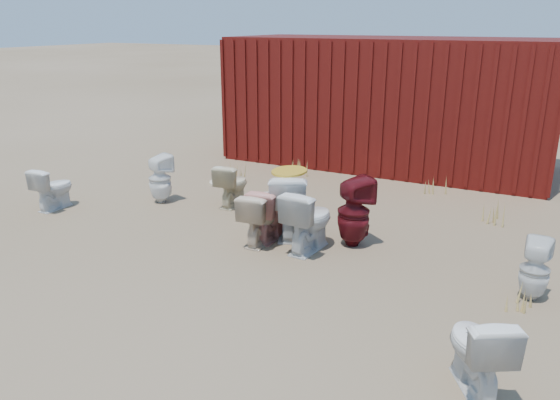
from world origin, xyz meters
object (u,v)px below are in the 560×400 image
at_px(toilet_front_c, 309,220).
at_px(toilet_back_beige_left, 259,218).
at_px(shipping_container, 388,102).
at_px(toilet_front_pink, 270,213).
at_px(loose_tank, 268,205).
at_px(toilet_front_e, 477,349).
at_px(toilet_front_a, 53,188).
at_px(toilet_front_maroon, 354,212).
at_px(toilet_back_a, 160,179).
at_px(toilet_back_yellowlid, 289,204).
at_px(toilet_back_e, 535,270).
at_px(toilet_back_beige_right, 232,185).

height_order(toilet_front_c, toilet_back_beige_left, toilet_front_c).
bearing_deg(toilet_back_beige_left, shipping_container, -97.33).
bearing_deg(toilet_front_c, toilet_front_pink, -4.63).
bearing_deg(loose_tank, shipping_container, 45.24).
bearing_deg(toilet_front_e, toilet_back_beige_left, -61.66).
height_order(toilet_front_c, loose_tank, toilet_front_c).
bearing_deg(shipping_container, toilet_front_a, -125.69).
bearing_deg(loose_tank, toilet_front_pink, -96.70).
relative_size(shipping_container, toilet_front_c, 7.71).
distance_m(toilet_front_maroon, toilet_back_beige_left, 1.18).
distance_m(toilet_back_a, loose_tank, 1.83).
height_order(toilet_front_a, loose_tank, toilet_front_a).
distance_m(toilet_front_pink, loose_tank, 0.83).
relative_size(toilet_front_maroon, toilet_back_yellowlid, 1.03).
xyz_separation_m(shipping_container, toilet_front_pink, (-0.15, -4.59, -0.85)).
xyz_separation_m(toilet_front_maroon, toilet_back_e, (2.10, -0.50, -0.12)).
relative_size(toilet_back_a, toilet_back_e, 1.16).
bearing_deg(toilet_front_pink, toilet_front_c, 167.52).
relative_size(shipping_container, loose_tank, 12.00).
relative_size(toilet_front_maroon, toilet_back_beige_left, 1.31).
relative_size(toilet_front_maroon, toilet_back_a, 1.17).
relative_size(toilet_front_pink, toilet_back_beige_left, 1.02).
distance_m(toilet_front_e, toilet_back_beige_left, 3.38).
distance_m(toilet_front_c, toilet_back_beige_right, 2.02).
xyz_separation_m(shipping_container, toilet_back_beige_left, (-0.20, -4.78, -0.86)).
distance_m(toilet_front_e, loose_tank, 4.20).
xyz_separation_m(toilet_back_e, loose_tank, (-3.53, 0.93, -0.15)).
bearing_deg(shipping_container, toilet_back_e, -58.26).
relative_size(toilet_front_pink, toilet_back_yellowlid, 0.81).
bearing_deg(toilet_front_c, shipping_container, -79.07).
xyz_separation_m(toilet_front_a, toilet_back_a, (1.23, 0.97, 0.06)).
height_order(toilet_front_maroon, toilet_back_e, toilet_front_maroon).
bearing_deg(loose_tank, toilet_back_e, -51.31).
bearing_deg(toilet_back_e, toilet_back_beige_right, -10.62).
bearing_deg(toilet_back_e, toilet_front_a, 6.15).
relative_size(shipping_container, toilet_front_a, 9.40).
height_order(toilet_front_c, toilet_back_a, toilet_front_c).
bearing_deg(toilet_front_pink, toilet_front_a, 4.68).
bearing_deg(toilet_back_a, shipping_container, -103.30).
relative_size(toilet_front_e, toilet_back_beige_right, 1.04).
bearing_deg(toilet_back_a, toilet_back_beige_right, -143.55).
distance_m(toilet_front_a, toilet_back_a, 1.57).
height_order(toilet_front_pink, toilet_front_maroon, toilet_front_maroon).
bearing_deg(toilet_front_maroon, shipping_container, -40.58).
distance_m(shipping_container, loose_tank, 4.06).
bearing_deg(toilet_front_a, toilet_front_c, -176.98).
relative_size(toilet_back_beige_left, toilet_back_yellowlid, 0.79).
relative_size(shipping_container, toilet_back_a, 7.95).
height_order(toilet_front_pink, toilet_back_beige_left, toilet_front_pink).
bearing_deg(shipping_container, toilet_front_c, -84.64).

